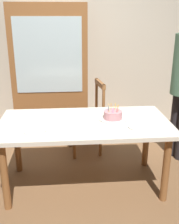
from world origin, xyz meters
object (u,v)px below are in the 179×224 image
at_px(dining_table, 85,129).
at_px(china_cabinet, 50,70).
at_px(plate_near_guest, 140,127).
at_px(chair_spindle_back, 87,119).
at_px(plate_far_side, 75,115).
at_px(birthday_cake, 113,116).
at_px(plate_near_celebrant, 35,130).

xyz_separation_m(dining_table, china_cabinet, (-0.41, 1.56, 0.31)).
distance_m(plate_near_guest, china_cabinet, 2.00).
bearing_deg(dining_table, chair_spindle_back, 83.96).
xyz_separation_m(dining_table, plate_far_side, (-0.09, 0.20, 0.09)).
relative_size(birthday_cake, chair_spindle_back, 0.29).
bearing_deg(birthday_cake, dining_table, -173.88).
distance_m(dining_table, plate_near_guest, 0.56).
distance_m(dining_table, china_cabinet, 1.64).
height_order(dining_table, china_cabinet, china_cabinet).
xyz_separation_m(plate_near_celebrant, chair_spindle_back, (0.55, 0.96, -0.27)).
bearing_deg(plate_near_celebrant, china_cabinet, 88.18).
bearing_deg(plate_far_side, chair_spindle_back, 73.62).
bearing_deg(dining_table, birthday_cake, 6.12).
distance_m(chair_spindle_back, china_cabinet, 1.06).
height_order(birthday_cake, china_cabinet, china_cabinet).
height_order(plate_near_celebrant, chair_spindle_back, chair_spindle_back).
height_order(chair_spindle_back, china_cabinet, china_cabinet).
distance_m(plate_far_side, plate_near_guest, 0.72).
distance_m(birthday_cake, china_cabinet, 1.69).
xyz_separation_m(plate_near_celebrant, china_cabinet, (0.06, 1.75, 0.22)).
height_order(plate_far_side, chair_spindle_back, chair_spindle_back).
distance_m(plate_near_celebrant, china_cabinet, 1.77).
xyz_separation_m(birthday_cake, plate_far_side, (-0.38, 0.17, -0.04)).
bearing_deg(plate_near_celebrant, birthday_cake, 16.69).
relative_size(chair_spindle_back, china_cabinet, 0.50).
relative_size(plate_near_celebrant, plate_far_side, 1.00).
bearing_deg(plate_near_celebrant, plate_far_side, 45.69).
distance_m(plate_near_celebrant, plate_far_side, 0.55).
xyz_separation_m(birthday_cake, plate_near_celebrant, (-0.76, -0.23, -0.04)).
xyz_separation_m(plate_near_guest, china_cabinet, (-0.93, 1.75, 0.22)).
height_order(plate_near_celebrant, plate_near_guest, same).
relative_size(dining_table, plate_near_guest, 7.77).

